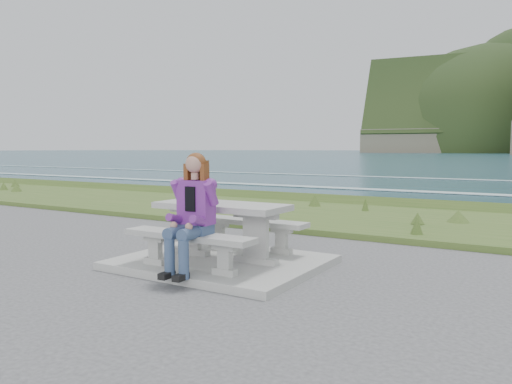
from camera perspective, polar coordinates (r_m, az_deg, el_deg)
concrete_slab at (r=6.79m, az=-3.95°, el=-8.01°), size 2.60×2.10×0.10m
picnic_table at (r=6.68m, az=-3.98°, el=-2.71°), size 1.80×0.75×0.75m
bench_landward at (r=6.17m, az=-7.74°, el=-5.59°), size 1.80×0.35×0.45m
bench_seaward at (r=7.29m, az=-0.80°, el=-3.90°), size 1.80×0.35×0.45m
grass_verge at (r=11.20m, az=10.96°, el=-3.19°), size 160.00×4.50×0.22m
shore_drop at (r=13.94m, az=15.10°, el=-1.68°), size 160.00×0.80×2.20m
ocean at (r=30.92m, az=23.92°, el=-1.59°), size 1600.00×1600.00×0.09m
seated_woman at (r=5.95m, az=-7.65°, el=-4.24°), size 0.45×0.74×1.43m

